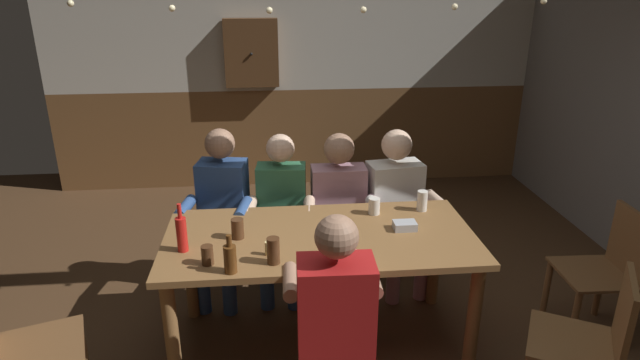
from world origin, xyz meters
The scene contains 24 objects.
ground_plane centered at (0.00, 0.00, 0.00)m, with size 7.19×7.19×0.00m, color #4C331E.
back_wall_upper centered at (0.00, 3.06, 1.72)m, with size 5.23×0.12×1.27m, color beige.
back_wall_wainscot centered at (0.00, 3.06, 0.54)m, with size 5.23×0.12×1.09m, color brown.
dining_table centered at (0.00, 0.09, 0.67)m, with size 1.88×0.91×0.78m.
person_0 centered at (-0.65, 0.77, 0.69)m, with size 0.52×0.57×1.25m.
person_1 centered at (-0.22, 0.77, 0.66)m, with size 0.52×0.52×1.20m.
person_2 centered at (0.21, 0.77, 0.66)m, with size 0.54×0.51×1.20m.
person_3 centered at (0.64, 0.78, 0.68)m, with size 0.57×0.57×1.21m.
person_4 centered at (0.00, -0.59, 0.68)m, with size 0.51×0.54×1.25m.
chair_empty_near_right centered at (-1.59, -0.44, 0.48)m, with size 0.56×0.56×0.88m.
chair_empty_near_left centered at (1.85, 0.02, 0.48)m, with size 0.46×0.46×0.88m.
chair_empty_far_end centered at (1.33, -0.67, 0.48)m, with size 0.60×0.60×0.88m.
table_candle centered at (-0.31, -0.12, 0.82)m, with size 0.04×0.04×0.08m, color #F9E08C.
condiment_caddy centered at (0.53, 0.12, 0.80)m, with size 0.14×0.10×0.05m, color #B2B7BC.
plate_0 centered at (0.14, -0.24, 0.79)m, with size 0.22×0.22×0.01m, color white.
bottle_0 centered at (-0.80, -0.03, 0.89)m, with size 0.06×0.06×0.29m.
bottle_1 centered at (-0.51, -0.29, 0.86)m, with size 0.07×0.07×0.22m.
pint_glass_0 centered at (-0.64, -0.20, 0.83)m, with size 0.07×0.07×0.11m, color #4C2D19.
pint_glass_1 centered at (-0.29, -0.22, 0.85)m, with size 0.07×0.07×0.15m, color #4C2D19.
pint_glass_2 centered at (0.71, 0.39, 0.85)m, with size 0.07×0.07×0.14m, color white.
pint_glass_3 centered at (-0.49, 0.10, 0.84)m, with size 0.08×0.08×0.12m, color #4C2D19.
pint_glass_4 centered at (0.38, 0.37, 0.83)m, with size 0.08×0.08×0.11m, color white.
wall_dart_cabinet centered at (-0.44, 2.93, 1.50)m, with size 0.56×0.15×0.70m.
string_lights centered at (0.00, 0.28, 2.11)m, with size 3.70×0.04×0.12m.
Camera 1 is at (-0.28, -2.80, 2.24)m, focal length 29.97 mm.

